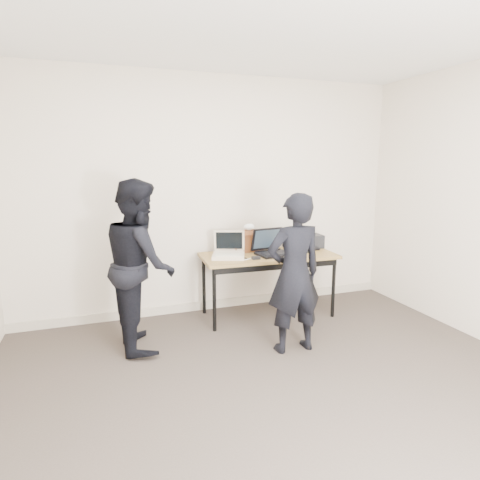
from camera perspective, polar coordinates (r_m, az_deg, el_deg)
name	(u,v)px	position (r m, az deg, el deg)	size (l,w,h in m)	color
room	(308,225)	(2.57, 9.70, 2.15)	(4.60, 4.60, 2.80)	#3D342E
desk	(269,260)	(4.53, 4.09, -2.79)	(1.53, 0.71, 0.72)	olive
laptop_beige	(229,252)	(4.38, -1.62, -1.70)	(0.44, 0.43, 0.28)	beige
laptop_center	(271,248)	(4.52, 4.48, -1.21)	(0.41, 0.40, 0.29)	black
laptop_right	(300,244)	(4.83, 8.54, -0.63)	(0.38, 0.37, 0.24)	black
leather_satchel	(247,241)	(4.63, 0.98, -0.09)	(0.38, 0.22, 0.25)	brown
tissue	(249,227)	(4.61, 1.31, 1.85)	(0.13, 0.10, 0.08)	white
equipment_box	(310,241)	(4.94, 9.97, -0.14)	(0.27, 0.23, 0.16)	black
power_brick	(256,258)	(4.28, 2.29, -2.56)	(0.08, 0.05, 0.03)	black
cables	(272,255)	(4.49, 4.58, -2.09)	(1.16, 0.33, 0.01)	black
person_typist	(294,274)	(3.70, 7.72, -4.79)	(0.54, 0.35, 1.48)	black
person_observer	(140,264)	(3.88, -14.03, -3.35)	(0.78, 0.61, 1.60)	black
baseboard	(215,304)	(4.92, -3.55, -9.07)	(4.50, 0.03, 0.10)	#BAAE9A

